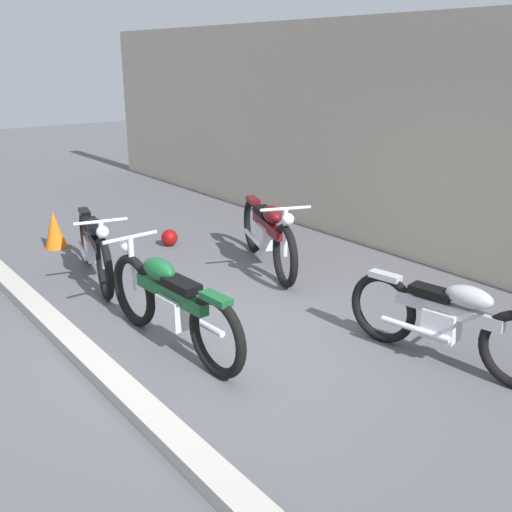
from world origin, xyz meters
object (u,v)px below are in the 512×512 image
Objects in this scene: traffic_cone at (54,230)px; motorcycle_silver at (449,320)px; motorcycle_green at (170,302)px; motorcycle_maroon at (268,233)px; motorcycle_black at (94,245)px; helmet at (169,238)px.

traffic_cone is 5.86m from motorcycle_silver.
motorcycle_green is (-1.83, -1.81, 0.03)m from motorcycle_silver.
motorcycle_maroon is 2.49m from motorcycle_green.
motorcycle_black is (1.63, -0.07, 0.18)m from traffic_cone.
motorcycle_silver is at bearing 15.46° from traffic_cone.
motorcycle_maroon reaches higher than helmet.
helmet is 1.68m from traffic_cone.
motorcycle_green reaches higher than traffic_cone.
motorcycle_maroon is (2.61, 1.93, 0.21)m from traffic_cone.
motorcycle_silver is 2.57m from motorcycle_green.
helmet is 0.12× the size of motorcycle_black.
motorcycle_maroon is 2.22m from motorcycle_black.
traffic_cone is 0.26× the size of motorcycle_maroon.
motorcycle_black reaches higher than motorcycle_silver.
motorcycle_maroon reaches higher than motorcycle_black.
motorcycle_maroon is 3.06m from motorcycle_silver.
motorcycle_silver is (5.65, 1.56, 0.16)m from traffic_cone.
traffic_cone is at bearing -6.91° from motorcycle_green.
helmet is at bearing 173.09° from motorcycle_silver.
motorcycle_maroon reaches higher than motorcycle_silver.
traffic_cone is 1.64m from motorcycle_black.
motorcycle_green is (2.18, -0.18, 0.01)m from motorcycle_black.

